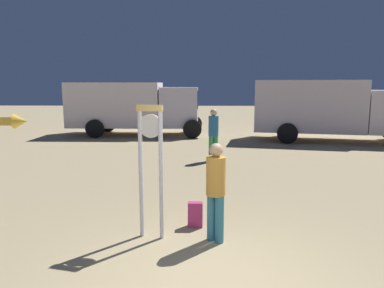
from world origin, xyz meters
TOP-DOWN VIEW (x-y plane):
  - standing_clock at (-1.05, 1.60)m, footprint 0.45×0.18m
  - person_near_clock at (0.03, 1.45)m, footprint 0.32×0.32m
  - backpack at (-0.31, 2.07)m, footprint 0.27×0.18m
  - person_distant at (0.22, 7.86)m, footprint 0.34×0.34m
  - box_truck_near at (5.46, 12.36)m, footprint 7.07×3.59m
  - box_truck_far at (-3.70, 14.24)m, footprint 6.76×2.66m

SIDE VIEW (x-z plane):
  - backpack at x=-0.31m, z-range -0.01..0.46m
  - person_near_clock at x=0.03m, z-range 0.10..1.75m
  - person_distant at x=0.22m, z-range 0.10..1.87m
  - standing_clock at x=-1.05m, z-range 0.25..2.50m
  - box_truck_far at x=-3.70m, z-range 0.17..2.84m
  - box_truck_near at x=5.46m, z-range 0.15..2.92m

